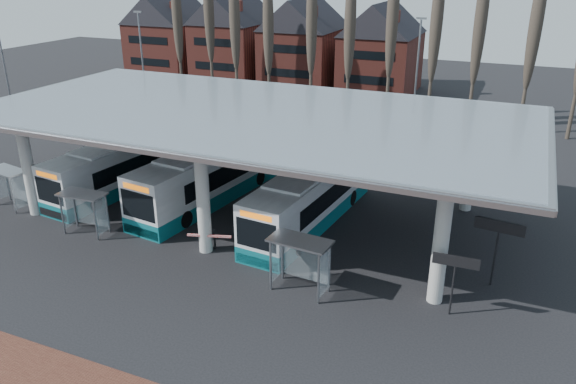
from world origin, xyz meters
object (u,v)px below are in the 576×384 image
at_px(bus_2, 311,197).
at_px(shelter_1, 85,203).
at_px(shelter_0, 10,179).
at_px(bus_0, 125,165).
at_px(bus_1, 211,175).
at_px(shelter_2, 301,253).

distance_m(bus_2, shelter_1, 12.74).
bearing_deg(shelter_0, shelter_1, 1.70).
relative_size(bus_0, bus_2, 0.99).
bearing_deg(shelter_0, bus_0, 60.85).
bearing_deg(bus_1, shelter_2, -32.29).
distance_m(bus_1, shelter_0, 12.36).
height_order(bus_2, shelter_2, bus_2).
relative_size(bus_0, shelter_0, 4.27).
bearing_deg(bus_0, bus_1, 10.94).
relative_size(bus_1, shelter_0, 4.57).
height_order(bus_1, bus_2, bus_1).
distance_m(bus_0, shelter_0, 7.02).
bearing_deg(bus_2, shelter_1, -145.67).
xyz_separation_m(shelter_1, shelter_2, (13.33, -0.76, 0.16)).
bearing_deg(bus_0, bus_2, 5.68).
xyz_separation_m(bus_2, shelter_2, (2.23, -7.02, 0.34)).
distance_m(bus_0, shelter_2, 17.29).
bearing_deg(shelter_1, shelter_0, 168.06).
relative_size(bus_1, bus_2, 1.05).
relative_size(bus_1, shelter_1, 4.82).
bearing_deg(bus_1, bus_0, -168.33).
relative_size(shelter_0, shelter_2, 0.96).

